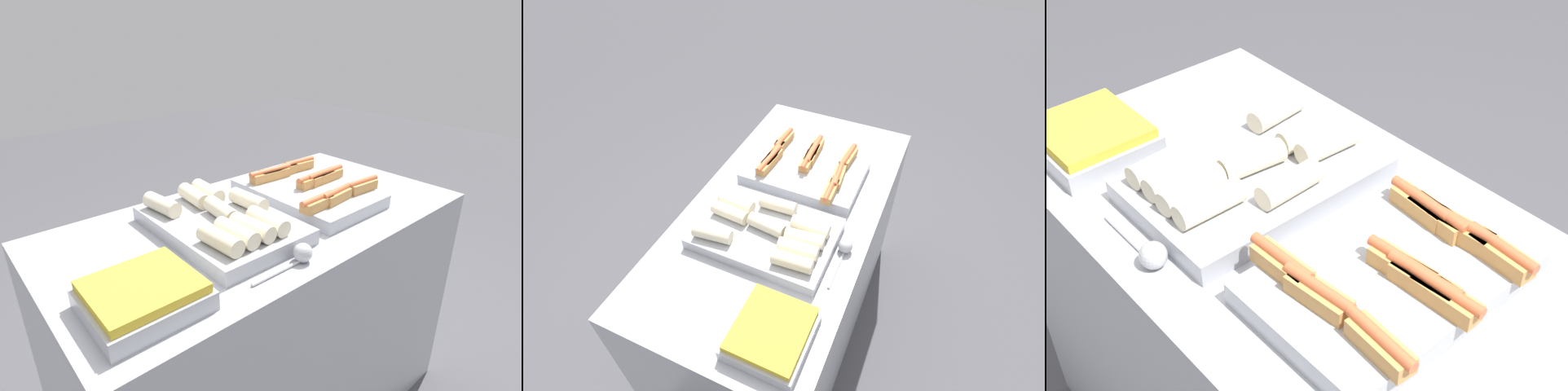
{
  "view_description": "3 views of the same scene",
  "coord_description": "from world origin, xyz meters",
  "views": [
    {
      "loc": [
        -0.86,
        -0.98,
        1.56
      ],
      "look_at": [
        -0.01,
        0.0,
        1.02
      ],
      "focal_mm": 28.0,
      "sensor_mm": 36.0,
      "label": 1
    },
    {
      "loc": [
        -1.1,
        -0.49,
        2.16
      ],
      "look_at": [
        -0.01,
        0.0,
        1.02
      ],
      "focal_mm": 28.0,
      "sensor_mm": 36.0,
      "label": 2
    },
    {
      "loc": [
        0.85,
        -0.76,
        1.92
      ],
      "look_at": [
        -0.01,
        0.0,
        1.02
      ],
      "focal_mm": 50.0,
      "sensor_mm": 36.0,
      "label": 3
    }
  ],
  "objects": [
    {
      "name": "ground_plane",
      "position": [
        0.0,
        0.0,
        0.0
      ],
      "size": [
        12.0,
        12.0,
        0.0
      ],
      "primitive_type": "plane",
      "color": "#4C4C51"
    },
    {
      "name": "serving_spoon_near",
      "position": [
        -0.12,
        -0.3,
        0.96
      ],
      "size": [
        0.22,
        0.06,
        0.06
      ],
      "color": "#B2B5BA",
      "rests_on": "counter"
    },
    {
      "name": "tray_side_front",
      "position": [
        -0.55,
        -0.2,
        0.97
      ],
      "size": [
        0.26,
        0.24,
        0.07
      ],
      "color": "#A8AAB2",
      "rests_on": "counter"
    },
    {
      "name": "counter",
      "position": [
        0.0,
        0.0,
        0.47
      ],
      "size": [
        1.48,
        0.76,
        0.94
      ],
      "color": "#A8AAB2",
      "rests_on": "ground_plane"
    },
    {
      "name": "tray_hotdogs",
      "position": [
        0.23,
        0.0,
        0.97
      ],
      "size": [
        0.4,
        0.52,
        0.1
      ],
      "color": "#A8AAB2",
      "rests_on": "counter"
    },
    {
      "name": "tray_wraps",
      "position": [
        -0.18,
        -0.01,
        0.98
      ],
      "size": [
        0.36,
        0.53,
        0.1
      ],
      "color": "#A8AAB2",
      "rests_on": "counter"
    }
  ]
}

